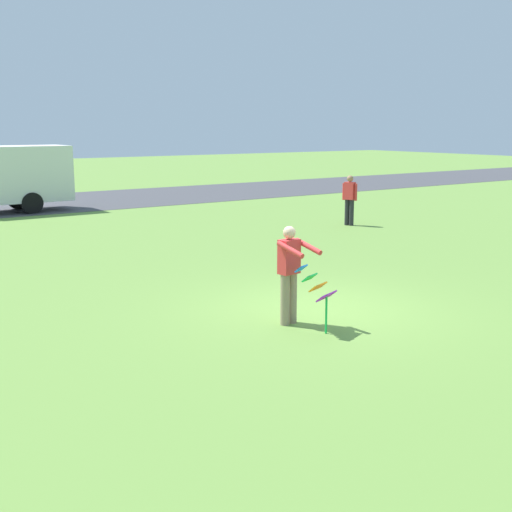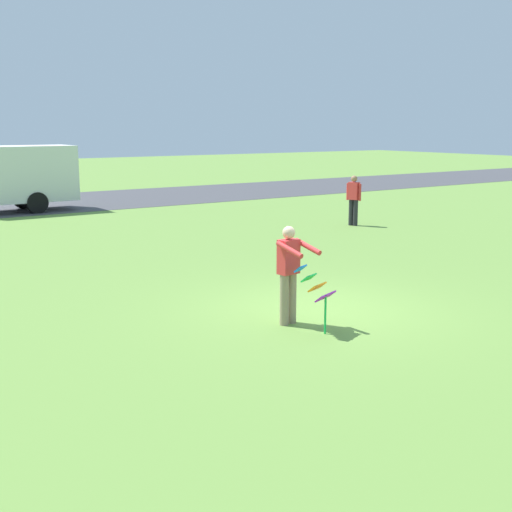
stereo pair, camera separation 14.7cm
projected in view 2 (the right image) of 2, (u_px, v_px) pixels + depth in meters
The scene contains 5 objects.
ground_plane at pixel (319, 310), 12.70m from camera, with size 120.00×120.00×0.00m, color olive.
road_strip at pixel (21, 205), 29.39m from camera, with size 120.00×8.00×0.01m, color #424247.
person_kite_flyer at pixel (289, 271), 11.59m from camera, with size 0.60×0.70×1.73m.
kite_held at pixel (317, 289), 11.17m from camera, with size 0.57×0.72×1.11m.
person_walker_near at pixel (354, 199), 23.19m from camera, with size 0.32×0.55×1.73m.
Camera 2 is at (-7.86, -9.50, 3.42)m, focal length 47.21 mm.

